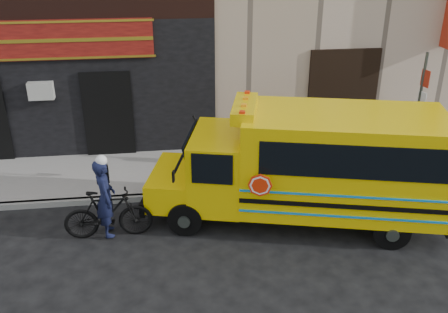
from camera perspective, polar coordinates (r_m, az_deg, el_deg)
ground at (r=11.13m, az=2.16°, el=-10.88°), size 120.00×120.00×0.00m
curb at (r=13.27m, az=0.37°, el=-4.12°), size 40.00×0.20×0.15m
sidewalk at (r=14.59m, az=-0.40°, el=-1.30°), size 40.00×3.00×0.15m
school_bus at (r=11.71m, az=10.00°, el=-0.79°), size 7.21×3.73×2.92m
sign_pole at (r=14.44m, az=21.27°, el=4.74°), size 0.09×0.31×3.57m
bicycle at (r=11.62m, az=-13.13°, el=-6.42°), size 1.99×0.59×1.19m
cyclist at (r=11.51m, az=-13.38°, el=-4.81°), size 0.56×0.75×1.86m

